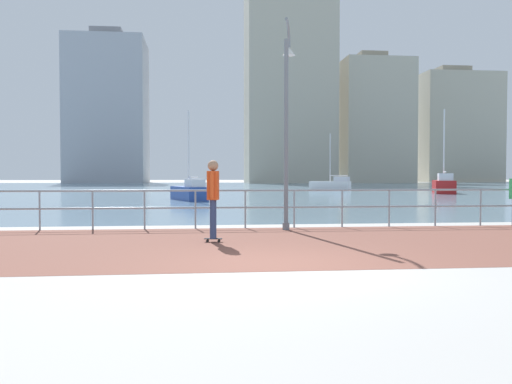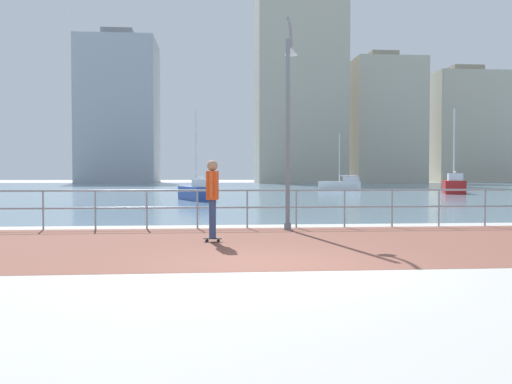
# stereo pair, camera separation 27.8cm
# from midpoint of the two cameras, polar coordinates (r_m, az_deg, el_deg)

# --- Properties ---
(ground) EXTENTS (220.00, 220.00, 0.00)m
(ground) POSITION_cam_midpoint_polar(r_m,az_deg,el_deg) (48.78, -4.74, 0.08)
(ground) COLOR #ADAAA5
(brick_paving) EXTENTS (28.00, 6.80, 0.01)m
(brick_paving) POSITION_cam_midpoint_polar(r_m,az_deg,el_deg) (11.68, -0.40, -5.53)
(brick_paving) COLOR brown
(brick_paving) RESTS_ON ground
(harbor_water) EXTENTS (180.00, 88.00, 0.00)m
(harbor_water) POSITION_cam_midpoint_polar(r_m,az_deg,el_deg) (59.96, -4.99, 0.41)
(harbor_water) COLOR slate
(harbor_water) RESTS_ON ground
(waterfront_railing) EXTENTS (25.25, 0.06, 1.10)m
(waterfront_railing) POSITION_cam_midpoint_polar(r_m,az_deg,el_deg) (14.99, -1.69, -1.01)
(waterfront_railing) COLOR #8C99A3
(waterfront_railing) RESTS_ON ground
(lamppost) EXTENTS (0.44, 0.79, 5.77)m
(lamppost) POSITION_cam_midpoint_polar(r_m,az_deg,el_deg) (14.75, 2.80, 8.41)
(lamppost) COLOR slate
(lamppost) RESTS_ON ground
(skateboarder) EXTENTS (0.41, 0.56, 1.83)m
(skateboarder) POSITION_cam_midpoint_polar(r_m,az_deg,el_deg) (11.87, -5.30, -0.07)
(skateboarder) COLOR black
(skateboarder) RESTS_ON ground
(sailboat_yellow) EXTENTS (4.09, 3.13, 5.65)m
(sailboat_yellow) POSITION_cam_midpoint_polar(r_m,az_deg,el_deg) (53.75, 7.95, 0.80)
(sailboat_yellow) COLOR white
(sailboat_yellow) RESTS_ON ground
(sailboat_blue) EXTENTS (2.34, 3.97, 5.33)m
(sailboat_blue) POSITION_cam_midpoint_polar(r_m,az_deg,el_deg) (31.64, -7.39, 0.03)
(sailboat_blue) COLOR #284799
(sailboat_blue) RESTS_ON ground
(sailboat_ivory) EXTENTS (3.16, 5.11, 6.87)m
(sailboat_ivory) POSITION_cam_midpoint_polar(r_m,az_deg,el_deg) (45.94, 19.32, 0.69)
(sailboat_ivory) COLOR #B21E1E
(sailboat_ivory) RESTS_ON ground
(tower_steel) EXTENTS (15.95, 11.22, 41.29)m
(tower_steel) POSITION_cam_midpoint_polar(r_m,az_deg,el_deg) (100.59, 3.51, 12.33)
(tower_steel) COLOR #B2AD99
(tower_steel) RESTS_ON ground
(tower_beige) EXTENTS (14.50, 13.15, 29.19)m
(tower_beige) POSITION_cam_midpoint_polar(r_m,az_deg,el_deg) (106.92, -15.68, 8.36)
(tower_beige) COLOR #A3A8B2
(tower_beige) RESTS_ON ground
(tower_concrete) EXTENTS (16.72, 16.61, 25.11)m
(tower_concrete) POSITION_cam_midpoint_polar(r_m,az_deg,el_deg) (126.35, 20.01, 6.38)
(tower_concrete) COLOR #B2AD99
(tower_concrete) RESTS_ON ground
(tower_glass) EXTENTS (13.07, 16.68, 25.19)m
(tower_glass) POSITION_cam_midpoint_polar(r_m,az_deg,el_deg) (108.03, 11.96, 7.26)
(tower_glass) COLOR #B2AD99
(tower_glass) RESTS_ON ground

